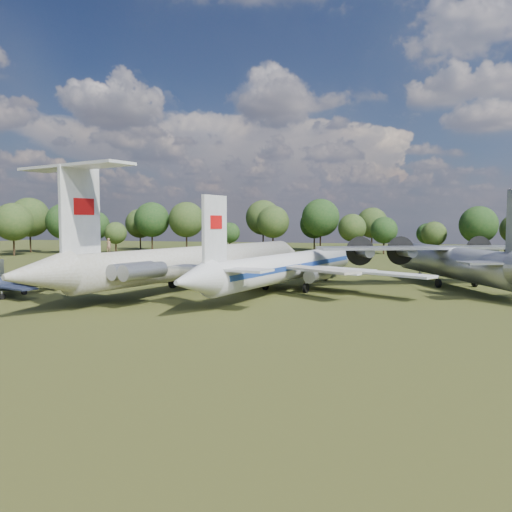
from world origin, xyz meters
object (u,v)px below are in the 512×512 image
(small_prop_northwest, at_px, (19,282))
(person_on_il62, at_px, (109,245))
(an12_transport, at_px, (453,267))
(tu104_jet, at_px, (289,272))
(il62_airliner, at_px, (202,267))

(small_prop_northwest, bearing_deg, person_on_il62, -36.90)
(an12_transport, height_order, small_prop_northwest, an12_transport)
(tu104_jet, height_order, person_on_il62, person_on_il62)
(an12_transport, distance_m, small_prop_northwest, 59.99)
(tu104_jet, distance_m, small_prop_northwest, 36.24)
(il62_airliner, bearing_deg, small_prop_northwest, -142.07)
(il62_airliner, bearing_deg, an12_transport, 35.75)
(person_on_il62, bearing_deg, tu104_jet, -137.70)
(il62_airliner, distance_m, an12_transport, 35.52)
(tu104_jet, xyz_separation_m, person_on_il62, (-17.09, -16.42, 4.12))
(person_on_il62, bearing_deg, il62_airliner, -109.46)
(tu104_jet, xyz_separation_m, small_prop_northwest, (-35.02, -9.19, -1.39))
(il62_airliner, relative_size, person_on_il62, 38.00)
(tu104_jet, height_order, small_prop_northwest, tu104_jet)
(small_prop_northwest, xyz_separation_m, person_on_il62, (17.93, -7.23, 5.51))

